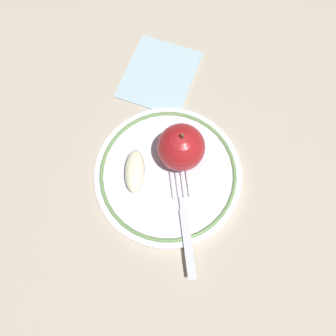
{
  "coord_description": "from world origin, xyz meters",
  "views": [
    {
      "loc": [
        0.13,
        0.06,
        0.48
      ],
      "look_at": [
        -0.02,
        0.01,
        0.04
      ],
      "focal_mm": 35.0,
      "sensor_mm": 36.0,
      "label": 1
    }
  ],
  "objects": [
    {
      "name": "napkin_folded",
      "position": [
        -0.19,
        -0.06,
        0.0
      ],
      "size": [
        0.14,
        0.12,
        0.01
      ],
      "primitive_type": "cube",
      "rotation": [
        0.0,
        0.0,
        -0.04
      ],
      "color": "#A9C9D3",
      "rests_on": "ground_plane"
    },
    {
      "name": "fork",
      "position": [
        0.04,
        0.05,
        0.02
      ],
      "size": [
        0.17,
        0.09,
        0.0
      ],
      "rotation": [
        0.0,
        0.0,
        3.56
      ],
      "color": "silver",
      "rests_on": "plate"
    },
    {
      "name": "apple_slice_front",
      "position": [
        -0.0,
        -0.04,
        0.03
      ],
      "size": [
        0.07,
        0.05,
        0.02
      ],
      "primitive_type": "ellipsoid",
      "rotation": [
        0.0,
        0.0,
        0.29
      ],
      "color": "#F3EFC7",
      "rests_on": "plate"
    },
    {
      "name": "plate",
      "position": [
        -0.02,
        0.01,
        0.01
      ],
      "size": [
        0.23,
        0.23,
        0.02
      ],
      "color": "white",
      "rests_on": "ground_plane"
    },
    {
      "name": "apple_red_whole",
      "position": [
        -0.05,
        0.02,
        0.05
      ],
      "size": [
        0.07,
        0.07,
        0.08
      ],
      "color": "#AF1C21",
      "rests_on": "plate"
    },
    {
      "name": "ground_plane",
      "position": [
        0.0,
        0.0,
        0.0
      ],
      "size": [
        2.0,
        2.0,
        0.0
      ],
      "primitive_type": "plane",
      "color": "#B9AC97"
    }
  ]
}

